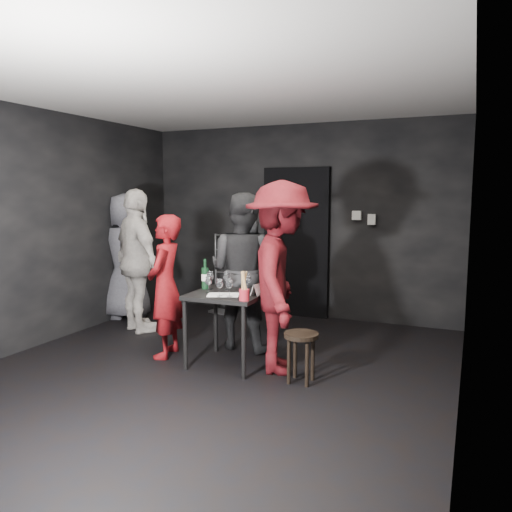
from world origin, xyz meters
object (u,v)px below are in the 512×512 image
at_px(woman_black, 243,258).
at_px(wine_bottle, 205,277).
at_px(stool, 301,344).
at_px(bystander_grey, 126,246).
at_px(breadstick_cup, 244,286).
at_px(man_maroon, 282,254).
at_px(bystander_cream, 137,247).
at_px(server_red, 165,285).
at_px(hand_truck, 225,298).
at_px(tasting_table, 228,302).

relative_size(woman_black, wine_bottle, 6.45).
bearing_deg(stool, bystander_grey, 156.37).
relative_size(stool, wine_bottle, 1.48).
bearing_deg(breadstick_cup, wine_bottle, 150.22).
distance_m(man_maroon, wine_bottle, 0.91).
bearing_deg(bystander_cream, bystander_grey, -11.63).
distance_m(bystander_cream, wine_bottle, 1.43).
xyz_separation_m(stool, bystander_cream, (-2.44, 0.83, 0.72)).
bearing_deg(woman_black, stool, 147.19).
bearing_deg(stool, server_red, 174.53).
bearing_deg(bystander_grey, hand_truck, -164.68).
xyz_separation_m(tasting_table, breadstick_cup, (0.31, -0.28, 0.23)).
bearing_deg(man_maroon, breadstick_cup, 122.97).
xyz_separation_m(server_red, breadstick_cup, (1.05, -0.25, 0.11)).
bearing_deg(bystander_cream, tasting_table, -172.15).
bearing_deg(bystander_grey, stool, 132.20).
bearing_deg(stool, bystander_cream, 161.32).
xyz_separation_m(tasting_table, wine_bottle, (-0.31, 0.08, 0.22)).
distance_m(hand_truck, bystander_grey, 1.61).
height_order(stool, man_maroon, man_maroon).
bearing_deg(woman_black, man_maroon, 146.95).
distance_m(tasting_table, woman_black, 0.71).
distance_m(stool, man_maroon, 0.88).
bearing_deg(server_red, wine_bottle, 89.28).
bearing_deg(man_maroon, server_red, 73.43).
bearing_deg(server_red, woman_black, 121.15).
bearing_deg(server_red, stool, 70.89).
distance_m(server_red, bystander_grey, 1.83).
xyz_separation_m(tasting_table, stool, (0.84, -0.17, -0.28)).
relative_size(man_maroon, breadstick_cup, 7.87).
relative_size(server_red, bystander_cream, 0.72).
bearing_deg(tasting_table, woman_black, 100.90).
bearing_deg(breadstick_cup, woman_black, 115.76).
bearing_deg(wine_bottle, woman_black, 69.64).
xyz_separation_m(hand_truck, tasting_table, (1.07, -2.01, 0.44)).
bearing_deg(wine_bottle, breadstick_cup, -29.78).
xyz_separation_m(hand_truck, bystander_grey, (-1.07, -0.88, 0.80)).
bearing_deg(tasting_table, server_red, -178.19).
relative_size(wine_bottle, breadstick_cup, 1.07).
relative_size(hand_truck, bystander_grey, 0.57).
bearing_deg(bystander_grey, breadstick_cup, 125.98).
bearing_deg(breadstick_cup, bystander_grey, 150.15).
relative_size(woman_black, man_maroon, 0.88).
height_order(man_maroon, breadstick_cup, man_maroon).
bearing_deg(server_red, breadstick_cup, 62.77).
bearing_deg(bystander_grey, server_red, 116.44).
bearing_deg(bystander_grey, wine_bottle, 125.96).
height_order(hand_truck, stool, hand_truck).
height_order(woman_black, man_maroon, man_maroon).
xyz_separation_m(woman_black, breadstick_cup, (0.42, -0.87, -0.14)).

